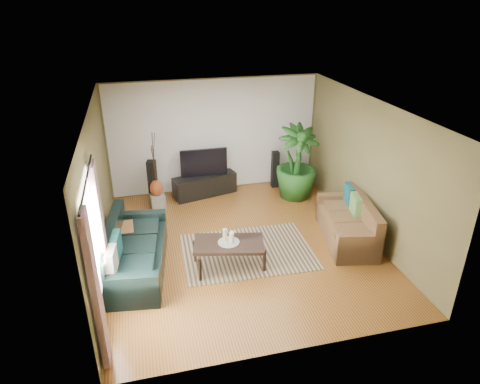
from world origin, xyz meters
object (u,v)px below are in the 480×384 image
object	(u,v)px
sofa_right	(347,220)
speaker_left	(153,183)
pedestal	(158,201)
vase	(156,189)
side_table	(121,240)
tv_stand	(205,185)
speaker_right	(275,169)
coffee_table	(229,255)
potted_plant	(297,163)
sofa_left	(135,248)
television	(204,162)

from	to	relation	value
sofa_right	speaker_left	size ratio (longest dim) A/B	1.72
sofa_right	pedestal	xyz separation A→B (m)	(-3.50, 2.29, -0.27)
sofa_right	speaker_left	world-z (taller)	speaker_left
vase	side_table	size ratio (longest dim) A/B	0.77
tv_stand	vase	size ratio (longest dim) A/B	3.73
speaker_right	pedestal	world-z (taller)	speaker_right
sofa_right	coffee_table	xyz separation A→B (m)	(-2.43, -0.36, -0.18)
coffee_table	vase	size ratio (longest dim) A/B	3.01
coffee_table	potted_plant	bearing A→B (deg)	61.15
coffee_table	potted_plant	distance (m)	3.31
sofa_left	coffee_table	size ratio (longest dim) A/B	1.84
potted_plant	vase	world-z (taller)	potted_plant
speaker_left	speaker_right	world-z (taller)	speaker_left
tv_stand	speaker_right	size ratio (longest dim) A/B	1.64
tv_stand	sofa_left	bearing A→B (deg)	-135.91
sofa_left	speaker_right	world-z (taller)	speaker_right
speaker_left	side_table	size ratio (longest dim) A/B	2.01
speaker_left	pedestal	size ratio (longest dim) A/B	3.36
television	pedestal	distance (m)	1.39
speaker_right	sofa_left	bearing A→B (deg)	-138.30
pedestal	vase	world-z (taller)	vase
speaker_left	pedestal	bearing A→B (deg)	-58.44
coffee_table	sofa_right	bearing A→B (deg)	20.87
sofa_right	pedestal	size ratio (longest dim) A/B	5.76
potted_plant	pedestal	distance (m)	3.30
sofa_right	side_table	distance (m)	4.32
pedestal	coffee_table	bearing A→B (deg)	-67.98
television	speaker_left	xyz separation A→B (m)	(-1.21, -0.23, -0.30)
coffee_table	speaker_right	distance (m)	3.63
sofa_right	tv_stand	bearing A→B (deg)	-127.75
sofa_right	sofa_left	bearing A→B (deg)	-78.22
speaker_left	side_table	xyz separation A→B (m)	(-0.72, -1.89, -0.27)
sofa_left	vase	size ratio (longest dim) A/B	5.52
potted_plant	side_table	size ratio (longest dim) A/B	3.30
coffee_table	speaker_right	world-z (taller)	speaker_right
coffee_table	pedestal	distance (m)	2.86
vase	side_table	distance (m)	1.88
coffee_table	side_table	world-z (taller)	side_table
speaker_left	speaker_right	bearing A→B (deg)	18.39
side_table	tv_stand	bearing A→B (deg)	47.35
speaker_left	potted_plant	size ratio (longest dim) A/B	0.61
sofa_left	sofa_right	xyz separation A→B (m)	(4.02, 0.05, 0.00)
tv_stand	side_table	size ratio (longest dim) A/B	2.86
vase	side_table	xyz separation A→B (m)	(-0.78, -1.70, -0.20)
sofa_right	tv_stand	size ratio (longest dim) A/B	1.21
coffee_table	television	size ratio (longest dim) A/B	1.10
coffee_table	tv_stand	bearing A→B (deg)	101.03
sofa_left	tv_stand	distance (m)	3.21
speaker_left	pedestal	world-z (taller)	speaker_left
television	speaker_left	bearing A→B (deg)	-169.49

